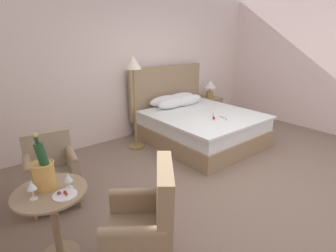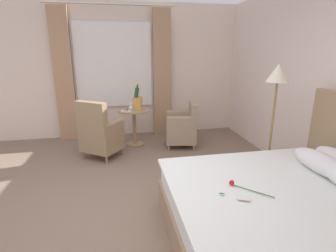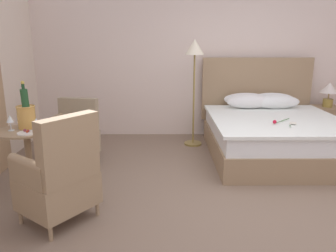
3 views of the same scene
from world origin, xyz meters
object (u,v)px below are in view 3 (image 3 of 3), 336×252
at_px(nightstand, 325,123).
at_px(wine_glass_near_edge, 36,122).
at_px(wine_glass_near_bucket, 10,119).
at_px(armchair_facing_bed, 60,177).
at_px(armchair_by_window, 74,136).
at_px(bed, 271,131).
at_px(snack_plate, 27,133).
at_px(bedside_lamp, 329,91).
at_px(side_table_round, 29,153).
at_px(champagne_bucket, 26,114).
at_px(floor_lamp_brass, 195,60).

bearing_deg(nightstand, wine_glass_near_edge, -152.89).
height_order(wine_glass_near_bucket, armchair_facing_bed, armchair_facing_bed).
xyz_separation_m(wine_glass_near_edge, armchair_by_window, (0.09, 0.97, -0.43)).
distance_m(bed, wine_glass_near_bucket, 3.43).
height_order(bed, armchair_by_window, bed).
bearing_deg(bed, wine_glass_near_bucket, -157.90).
bearing_deg(snack_plate, bedside_lamp, 27.69).
distance_m(side_table_round, champagne_bucket, 0.42).
bearing_deg(champagne_bucket, bed, 21.09).
distance_m(bedside_lamp, side_table_round, 4.64).
xyz_separation_m(wine_glass_near_edge, armchair_facing_bed, (0.39, -0.56, -0.37)).
bearing_deg(snack_plate, armchair_by_window, 81.31).
relative_size(nightstand, armchair_by_window, 0.65).
bearing_deg(nightstand, champagne_bucket, -155.24).
bearing_deg(wine_glass_near_bucket, armchair_facing_bed, -41.20).
bearing_deg(champagne_bucket, armchair_facing_bed, -52.03).
height_order(bedside_lamp, armchair_by_window, bedside_lamp).
bearing_deg(bed, snack_plate, -154.73).
relative_size(wine_glass_near_bucket, snack_plate, 0.84).
xyz_separation_m(nightstand, floor_lamp_brass, (-2.26, -0.30, 1.06)).
relative_size(floor_lamp_brass, side_table_round, 2.33).
relative_size(nightstand, snack_plate, 2.83).
height_order(floor_lamp_brass, armchair_by_window, floor_lamp_brass).
bearing_deg(wine_glass_near_bucket, snack_plate, -27.50).
xyz_separation_m(nightstand, armchair_by_window, (-3.94, -1.09, 0.10)).
bearing_deg(armchair_facing_bed, armchair_by_window, 100.95).
height_order(bedside_lamp, wine_glass_near_edge, bedside_lamp).
distance_m(nightstand, armchair_by_window, 4.08).
xyz_separation_m(nightstand, armchair_facing_bed, (-3.64, -2.63, 0.16)).
bearing_deg(bed, wine_glass_near_edge, -155.63).
xyz_separation_m(floor_lamp_brass, champagne_bucket, (-1.93, -1.63, -0.47)).
bearing_deg(wine_glass_near_bucket, armchair_by_window, 68.66).
relative_size(nightstand, wine_glass_near_bucket, 3.39).
bearing_deg(floor_lamp_brass, side_table_round, -138.40).
bearing_deg(bedside_lamp, nightstand, 0.00).
distance_m(floor_lamp_brass, armchair_facing_bed, 2.85).
distance_m(nightstand, wine_glass_near_edge, 4.56).
bearing_deg(snack_plate, wine_glass_near_bucket, 152.50).
relative_size(bedside_lamp, armchair_facing_bed, 0.39).
distance_m(nightstand, wine_glass_near_bucket, 4.80).
height_order(bed, side_table_round, bed).
relative_size(bedside_lamp, wine_glass_near_bucket, 2.44).
height_order(nightstand, floor_lamp_brass, floor_lamp_brass).
relative_size(floor_lamp_brass, champagne_bucket, 3.27).
distance_m(champagne_bucket, wine_glass_near_edge, 0.21).
distance_m(snack_plate, armchair_by_window, 1.12).
distance_m(champagne_bucket, wine_glass_near_bucket, 0.17).
bearing_deg(floor_lamp_brass, wine_glass_near_edge, -135.17).
xyz_separation_m(armchair_by_window, armchair_facing_bed, (0.30, -1.54, 0.06)).
relative_size(bed, bedside_lamp, 5.18).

